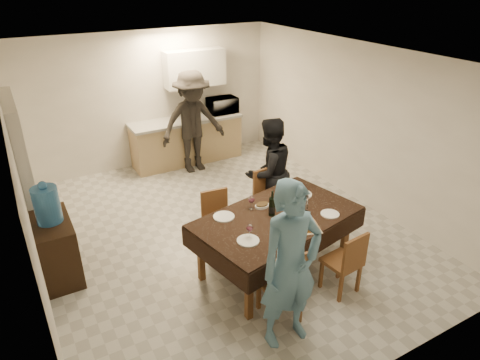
# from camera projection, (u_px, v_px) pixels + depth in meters

# --- Properties ---
(floor) EXTENTS (5.00, 6.00, 0.02)m
(floor) POSITION_uv_depth(u_px,v_px,m) (221.00, 231.00, 6.52)
(floor) COLOR beige
(floor) RESTS_ON ground
(ceiling) EXTENTS (5.00, 6.00, 0.02)m
(ceiling) POSITION_uv_depth(u_px,v_px,m) (217.00, 57.00, 5.36)
(ceiling) COLOR white
(ceiling) RESTS_ON wall_back
(wall_back) EXTENTS (5.00, 0.02, 2.60)m
(wall_back) POSITION_uv_depth(u_px,v_px,m) (149.00, 100.00, 8.28)
(wall_back) COLOR white
(wall_back) RESTS_ON floor
(wall_front) EXTENTS (5.00, 0.02, 2.60)m
(wall_front) POSITION_uv_depth(u_px,v_px,m) (381.00, 273.00, 3.60)
(wall_front) COLOR white
(wall_front) RESTS_ON floor
(wall_left) EXTENTS (0.02, 6.00, 2.60)m
(wall_left) POSITION_uv_depth(u_px,v_px,m) (23.00, 194.00, 4.84)
(wall_left) COLOR white
(wall_left) RESTS_ON floor
(wall_right) EXTENTS (0.02, 6.00, 2.60)m
(wall_right) POSITION_uv_depth(u_px,v_px,m) (355.00, 123.00, 7.03)
(wall_right) COLOR white
(wall_right) RESTS_ON floor
(stub_partition) EXTENTS (0.15, 1.40, 2.10)m
(stub_partition) POSITION_uv_depth(u_px,v_px,m) (25.00, 173.00, 5.92)
(stub_partition) COLOR beige
(stub_partition) RESTS_ON floor
(kitchen_base_cabinet) EXTENTS (2.20, 0.60, 0.86)m
(kitchen_base_cabinet) POSITION_uv_depth(u_px,v_px,m) (187.00, 142.00, 8.68)
(kitchen_base_cabinet) COLOR tan
(kitchen_base_cabinet) RESTS_ON floor
(kitchen_worktop) EXTENTS (2.24, 0.64, 0.05)m
(kitchen_worktop) POSITION_uv_depth(u_px,v_px,m) (186.00, 120.00, 8.47)
(kitchen_worktop) COLOR #A3A29E
(kitchen_worktop) RESTS_ON kitchen_base_cabinet
(upper_cabinet) EXTENTS (1.20, 0.34, 0.70)m
(upper_cabinet) POSITION_uv_depth(u_px,v_px,m) (195.00, 68.00, 8.28)
(upper_cabinet) COLOR silver
(upper_cabinet) RESTS_ON wall_back
(dining_table) EXTENTS (2.26, 1.59, 0.80)m
(dining_table) POSITION_uv_depth(u_px,v_px,m) (277.00, 218.00, 5.39)
(dining_table) COLOR black
(dining_table) RESTS_ON floor
(chair_near_left) EXTENTS (0.51, 0.51, 0.52)m
(chair_near_left) POSITION_uv_depth(u_px,v_px,m) (285.00, 279.00, 4.61)
(chair_near_left) COLOR brown
(chair_near_left) RESTS_ON floor
(chair_near_right) EXTENTS (0.43, 0.43, 0.47)m
(chair_near_right) POSITION_uv_depth(u_px,v_px,m) (347.00, 258.00, 5.04)
(chair_near_right) COLOR brown
(chair_near_right) RESTS_ON floor
(chair_far_left) EXTENTS (0.43, 0.43, 0.46)m
(chair_far_left) POSITION_uv_depth(u_px,v_px,m) (222.00, 219.00, 5.82)
(chair_far_left) COLOR brown
(chair_far_left) RESTS_ON floor
(chair_far_right) EXTENTS (0.48, 0.48, 0.53)m
(chair_far_right) POSITION_uv_depth(u_px,v_px,m) (277.00, 199.00, 6.17)
(chair_far_right) COLOR brown
(chair_far_right) RESTS_ON floor
(console) EXTENTS (0.44, 0.88, 0.82)m
(console) POSITION_uv_depth(u_px,v_px,m) (57.00, 249.00, 5.41)
(console) COLOR black
(console) RESTS_ON floor
(water_jug) EXTENTS (0.31, 0.31, 0.46)m
(water_jug) POSITION_uv_depth(u_px,v_px,m) (47.00, 205.00, 5.13)
(water_jug) COLOR teal
(water_jug) RESTS_ON console
(wine_bottle) EXTENTS (0.08, 0.08, 0.34)m
(wine_bottle) POSITION_uv_depth(u_px,v_px,m) (272.00, 203.00, 5.31)
(wine_bottle) COLOR black
(wine_bottle) RESTS_ON dining_table
(water_pitcher) EXTENTS (0.14, 0.14, 0.21)m
(water_pitcher) POSITION_uv_depth(u_px,v_px,m) (303.00, 204.00, 5.44)
(water_pitcher) COLOR white
(water_pitcher) RESTS_ON dining_table
(savoury_tart) EXTENTS (0.50, 0.44, 0.05)m
(savoury_tart) POSITION_uv_depth(u_px,v_px,m) (302.00, 226.00, 5.11)
(savoury_tart) COLOR #C17E38
(savoury_tart) RESTS_ON dining_table
(salad_bowl) EXTENTS (0.17, 0.17, 0.07)m
(salad_bowl) POSITION_uv_depth(u_px,v_px,m) (289.00, 202.00, 5.63)
(salad_bowl) COLOR white
(salad_bowl) RESTS_ON dining_table
(mushroom_dish) EXTENTS (0.18, 0.18, 0.03)m
(mushroom_dish) POSITION_uv_depth(u_px,v_px,m) (262.00, 206.00, 5.56)
(mushroom_dish) COLOR white
(mushroom_dish) RESTS_ON dining_table
(wine_glass_a) EXTENTS (0.08, 0.08, 0.18)m
(wine_glass_a) POSITION_uv_depth(u_px,v_px,m) (250.00, 231.00, 4.89)
(wine_glass_a) COLOR white
(wine_glass_a) RESTS_ON dining_table
(wine_glass_b) EXTENTS (0.09, 0.09, 0.20)m
(wine_glass_b) POSITION_uv_depth(u_px,v_px,m) (301.00, 191.00, 5.76)
(wine_glass_b) COLOR white
(wine_glass_b) RESTS_ON dining_table
(wine_glass_c) EXTENTS (0.09, 0.09, 0.20)m
(wine_glass_c) POSITION_uv_depth(u_px,v_px,m) (251.00, 203.00, 5.47)
(wine_glass_c) COLOR white
(wine_glass_c) RESTS_ON dining_table
(plate_near_left) EXTENTS (0.26, 0.26, 0.01)m
(plate_near_left) POSITION_uv_depth(u_px,v_px,m) (248.00, 241.00, 4.87)
(plate_near_left) COLOR white
(plate_near_left) RESTS_ON dining_table
(plate_near_right) EXTENTS (0.24, 0.24, 0.01)m
(plate_near_right) POSITION_uv_depth(u_px,v_px,m) (330.00, 214.00, 5.40)
(plate_near_right) COLOR white
(plate_near_right) RESTS_ON dining_table
(plate_far_left) EXTENTS (0.27, 0.27, 0.02)m
(plate_far_left) POSITION_uv_depth(u_px,v_px,m) (224.00, 217.00, 5.34)
(plate_far_left) COLOR white
(plate_far_left) RESTS_ON dining_table
(plate_far_right) EXTENTS (0.29, 0.29, 0.02)m
(plate_far_right) POSITION_uv_depth(u_px,v_px,m) (301.00, 194.00, 5.86)
(plate_far_right) COLOR white
(plate_far_right) RESTS_ON dining_table
(microwave) EXTENTS (0.58, 0.39, 0.32)m
(microwave) POSITION_uv_depth(u_px,v_px,m) (222.00, 105.00, 8.75)
(microwave) COLOR silver
(microwave) RESTS_ON kitchen_worktop
(person_near) EXTENTS (0.70, 0.47, 1.87)m
(person_near) POSITION_uv_depth(u_px,v_px,m) (291.00, 266.00, 4.25)
(person_near) COLOR #5886A6
(person_near) RESTS_ON floor
(person_far) EXTENTS (0.89, 0.73, 1.69)m
(person_far) POSITION_uv_depth(u_px,v_px,m) (269.00, 172.00, 6.41)
(person_far) COLOR black
(person_far) RESTS_ON floor
(person_kitchen) EXTENTS (1.26, 0.72, 1.95)m
(person_kitchen) POSITION_uv_depth(u_px,v_px,m) (193.00, 123.00, 8.06)
(person_kitchen) COLOR black
(person_kitchen) RESTS_ON floor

